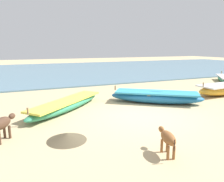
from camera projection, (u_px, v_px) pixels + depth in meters
name	position (u px, v px, depth m)	size (l,w,h in m)	color
ground	(143.00, 116.00, 7.96)	(80.00, 80.00, 0.00)	tan
sea_water	(59.00, 71.00, 22.85)	(60.00, 20.00, 0.08)	slate
fishing_boat_1	(156.00, 97.00, 9.84)	(3.88, 3.23, 0.71)	#1E669E
fishing_boat_6	(67.00, 105.00, 8.72)	(3.80, 3.52, 0.60)	#338C66
calf_near_brown	(168.00, 138.00, 5.05)	(0.40, 0.86, 0.57)	brown
calf_far_dark	(2.00, 124.00, 5.82)	(0.70, 0.90, 0.64)	#4C3323
debris_pile_0	(67.00, 137.00, 5.90)	(1.07, 1.07, 0.21)	brown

